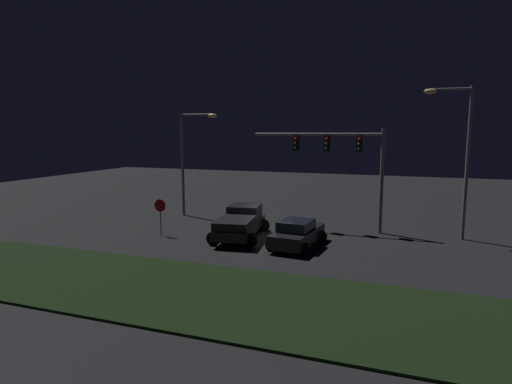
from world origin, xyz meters
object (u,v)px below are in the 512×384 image
Objects in this scene: street_lamp_right at (459,145)px; stop_sign at (160,210)px; traffic_signal_gantry at (342,154)px; street_lamp_left at (190,151)px; pickup_truck at (241,221)px; car_sedan at (297,233)px.

stop_sign is (-16.65, -5.13, -3.93)m from street_lamp_right.
traffic_signal_gantry is 11.31m from street_lamp_left.
street_lamp_left reaches higher than traffic_signal_gantry.
street_lamp_right is 17.86m from stop_sign.
stop_sign is at bearing -162.89° from street_lamp_right.
street_lamp_right is at bearing -79.72° from pickup_truck.
car_sedan is at bearing -30.82° from street_lamp_left.
car_sedan is 0.55× the size of traffic_signal_gantry.
street_lamp_left is 17.91m from street_lamp_right.
car_sedan is 0.60× the size of street_lamp_left.
stop_sign is (-4.76, -1.18, 0.56)m from pickup_truck.
street_lamp_right reaches higher than street_lamp_left.
pickup_truck is 3.78m from car_sedan.
stop_sign is at bearing -78.65° from street_lamp_left.
street_lamp_left is (-9.66, 5.76, 4.15)m from car_sedan.
traffic_signal_gantry reaches higher than car_sedan.
street_lamp_right reaches higher than stop_sign.
street_lamp_left is (-11.27, 0.96, -0.01)m from traffic_signal_gantry.
street_lamp_left is at bearing 42.52° from pickup_truck.
street_lamp_left reaches higher than stop_sign.
street_lamp_left is 3.43× the size of stop_sign.
stop_sign is (-10.04, -5.13, -3.34)m from traffic_signal_gantry.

